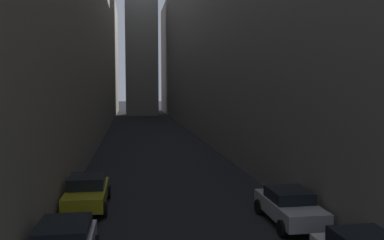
% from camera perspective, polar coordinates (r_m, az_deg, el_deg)
% --- Properties ---
extents(ground_plane, '(264.00, 264.00, 0.00)m').
position_cam_1_polar(ground_plane, '(48.95, -5.96, -2.25)').
color(ground_plane, black).
extents(building_block_left, '(15.74, 108.00, 24.63)m').
position_cam_1_polar(building_block_left, '(52.19, -21.32, 11.45)').
color(building_block_left, gray).
rests_on(building_block_left, ground).
extents(building_block_right, '(10.50, 108.00, 25.31)m').
position_cam_1_polar(building_block_right, '(52.65, 5.85, 12.04)').
color(building_block_right, slate).
rests_on(building_block_right, ground).
extents(parked_car_left_third, '(2.05, 4.48, 1.55)m').
position_cam_1_polar(parked_car_left_third, '(20.24, -14.75, -9.85)').
color(parked_car_left_third, '#A59919').
rests_on(parked_car_left_third, ground).
extents(parked_car_right_third, '(1.99, 4.27, 1.47)m').
position_cam_1_polar(parked_car_right_third, '(17.94, 13.71, -11.79)').
color(parked_car_right_third, '#B7B7BC').
rests_on(parked_car_right_third, ground).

